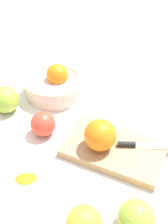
{
  "coord_description": "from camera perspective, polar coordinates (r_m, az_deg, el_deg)",
  "views": [
    {
      "loc": [
        0.31,
        -0.44,
        0.55
      ],
      "look_at": [
        -0.03,
        0.07,
        0.04
      ],
      "focal_mm": 45.76,
      "sensor_mm": 36.0,
      "label": 1
    }
  ],
  "objects": [
    {
      "name": "orange_on_board",
      "position": [
        0.7,
        3.26,
        -4.62
      ],
      "size": [
        0.08,
        0.08,
        0.08
      ],
      "primitive_type": "sphere",
      "color": "orange",
      "rests_on": "cutting_board"
    },
    {
      "name": "cutting_board",
      "position": [
        0.74,
        6.02,
        -7.46
      ],
      "size": [
        0.27,
        0.18,
        0.02
      ],
      "primitive_type": "cube",
      "rotation": [
        0.0,
        0.0,
        0.15
      ],
      "color": "tan",
      "rests_on": "ground_plane"
    },
    {
      "name": "apple_front_right",
      "position": [
        0.6,
        10.41,
        -20.09
      ],
      "size": [
        0.07,
        0.07,
        0.07
      ],
      "primitive_type": "sphere",
      "color": "#8EB738",
      "rests_on": "ground_plane"
    },
    {
      "name": "apple_front_left_2",
      "position": [
        0.77,
        -8.17,
        -2.36
      ],
      "size": [
        0.07,
        0.07,
        0.07
      ],
      "primitive_type": "sphere",
      "color": "#D6422D",
      "rests_on": "ground_plane"
    },
    {
      "name": "knife",
      "position": [
        0.73,
        11.06,
        -6.49
      ],
      "size": [
        0.14,
        0.1,
        0.01
      ],
      "color": "silver",
      "rests_on": "cutting_board"
    },
    {
      "name": "apple_mid_left",
      "position": [
        0.87,
        -15.46,
        2.43
      ],
      "size": [
        0.08,
        0.08,
        0.08
      ],
      "primitive_type": "sphere",
      "color": "#8EB738",
      "rests_on": "ground_plane"
    },
    {
      "name": "bowl",
      "position": [
        0.91,
        -5.87,
        5.61
      ],
      "size": [
        0.19,
        0.19,
        0.1
      ],
      "color": "beige",
      "rests_on": "ground_plane"
    },
    {
      "name": "apple_front_right_2",
      "position": [
        0.59,
        -0.03,
        -21.31
      ],
      "size": [
        0.07,
        0.07,
        0.07
      ],
      "primitive_type": "sphere",
      "color": "gold",
      "rests_on": "ground_plane"
    },
    {
      "name": "citrus_peel",
      "position": [
        0.7,
        -11.52,
        -12.76
      ],
      "size": [
        0.06,
        0.06,
        0.01
      ],
      "primitive_type": "ellipsoid",
      "rotation": [
        0.0,
        0.0,
        0.6
      ],
      "color": "orange",
      "rests_on": "ground_plane"
    },
    {
      "name": "ground_plane",
      "position": [
        0.77,
        -1.14,
        -5.6
      ],
      "size": [
        2.4,
        2.4,
        0.0
      ],
      "primitive_type": "plane",
      "color": "silver"
    }
  ]
}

